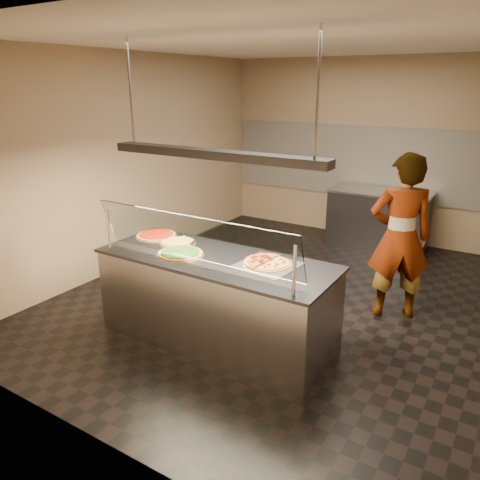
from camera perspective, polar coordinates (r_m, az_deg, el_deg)
The scene contains 20 objects.
ground at distance 6.01m, azimuth 5.56°, elevation -6.99°, with size 5.00×6.00×0.02m, color black.
ceiling at distance 5.44m, azimuth 6.62°, elevation 23.07°, with size 5.00×6.00×0.02m, color silver.
wall_back at distance 8.31m, azimuth 15.39°, elevation 10.50°, with size 5.00×0.02×3.00m, color #9C8765.
wall_front at distance 3.20m, azimuth -18.49°, elevation -2.04°, with size 5.00×0.02×3.00m, color #9C8765.
wall_left at distance 6.98m, azimuth -13.03°, elevation 9.26°, with size 0.02×6.00×3.00m, color #9C8765.
tile_band at distance 8.31m, azimuth 15.21°, elevation 9.12°, with size 4.90×0.02×1.20m, color silver.
serving_counter at distance 4.83m, azimuth -2.90°, elevation -7.31°, with size 2.43×0.94×0.93m.
sneeze_guard at distance 4.29m, azimuth -5.67°, elevation 0.17°, with size 2.19×0.18×0.54m.
perforated_tray at distance 4.46m, azimuth 3.36°, elevation -3.00°, with size 0.58×0.58×0.01m.
half_pizza_pepperoni at distance 4.49m, azimuth 2.19°, elevation -2.42°, with size 0.26×0.46×0.05m.
half_pizza_sausage at distance 4.40m, azimuth 4.60°, elevation -3.03°, with size 0.26×0.46×0.04m.
pizza_spinach at distance 4.75m, azimuth -7.27°, elevation -1.63°, with size 0.48×0.48×0.03m.
pizza_cheese at distance 5.09m, azimuth -7.56°, elevation -0.24°, with size 0.39×0.39×0.03m.
pizza_tomato at distance 5.37m, azimuth -10.13°, elevation 0.62°, with size 0.46×0.46×0.03m.
pizza_spatula at distance 5.11m, azimuth -6.70°, elevation 0.04°, with size 0.25×0.21×0.02m.
prep_table at distance 7.97m, azimuth 16.46°, elevation 2.48°, with size 1.56×0.74×0.93m.
worker at distance 5.49m, azimuth 18.91°, elevation 0.30°, with size 0.69×0.45×1.89m, color #242129.
heat_lamp_housing at distance 4.39m, azimuth -3.22°, elevation 10.39°, with size 2.30×0.18×0.08m, color #36363B.
lamp_rod_left at distance 4.99m, azimuth -13.23°, elevation 17.21°, with size 0.02×0.02×1.01m, color #B7B7BC.
lamp_rod_right at distance 3.86m, azimuth 9.46°, elevation 17.17°, with size 0.02×0.02×1.01m, color #B7B7BC.
Camera 1 is at (2.36, -4.88, 2.57)m, focal length 35.00 mm.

